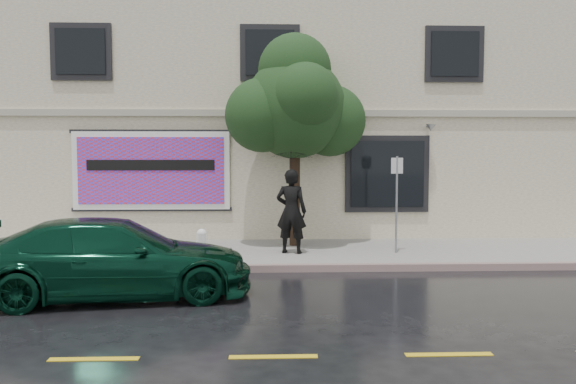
{
  "coord_description": "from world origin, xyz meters",
  "views": [
    {
      "loc": [
        -0.06,
        -10.29,
        2.53
      ],
      "look_at": [
        0.39,
        2.2,
        1.65
      ],
      "focal_mm": 35.0,
      "sensor_mm": 36.0,
      "label": 1
    }
  ],
  "objects_px": {
    "car": "(114,258)",
    "street_tree": "(295,109)",
    "fire_hydrant": "(202,246)",
    "pedestrian": "(291,211)"
  },
  "relations": [
    {
      "from": "car",
      "to": "street_tree",
      "type": "relative_size",
      "value": 0.99
    },
    {
      "from": "car",
      "to": "fire_hydrant",
      "type": "distance_m",
      "value": 2.63
    },
    {
      "from": "pedestrian",
      "to": "fire_hydrant",
      "type": "height_order",
      "value": "pedestrian"
    },
    {
      "from": "fire_hydrant",
      "to": "pedestrian",
      "type": "bearing_deg",
      "value": 35.56
    },
    {
      "from": "pedestrian",
      "to": "fire_hydrant",
      "type": "xyz_separation_m",
      "value": [
        -1.99,
        -1.08,
        -0.64
      ]
    },
    {
      "from": "pedestrian",
      "to": "street_tree",
      "type": "height_order",
      "value": "street_tree"
    },
    {
      "from": "car",
      "to": "pedestrian",
      "type": "relative_size",
      "value": 2.38
    },
    {
      "from": "pedestrian",
      "to": "fire_hydrant",
      "type": "distance_m",
      "value": 2.35
    },
    {
      "from": "pedestrian",
      "to": "street_tree",
      "type": "bearing_deg",
      "value": -81.26
    },
    {
      "from": "pedestrian",
      "to": "fire_hydrant",
      "type": "relative_size",
      "value": 2.72
    }
  ]
}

